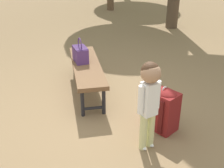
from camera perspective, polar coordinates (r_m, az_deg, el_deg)
ground_plane at (r=3.71m, az=-2.65°, el=-6.80°), size 40.00×40.00×0.00m
park_bench at (r=4.21m, az=-5.21°, el=3.36°), size 1.65×0.72×0.45m
handbag at (r=4.25m, az=-6.46°, el=6.19°), size 0.33×0.20×0.37m
child_standing at (r=2.87m, az=7.62°, el=-1.84°), size 0.21×0.27×1.01m
backpack_large at (r=3.40m, az=10.32°, el=-4.85°), size 0.41×0.37×0.58m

